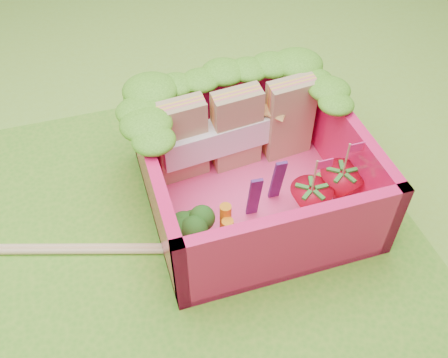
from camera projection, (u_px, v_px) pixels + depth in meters
ground at (199, 224)px, 3.18m from camera, size 14.00×14.00×0.00m
placemat at (199, 222)px, 3.17m from camera, size 2.60×2.60×0.03m
bento_floor at (252, 196)px, 3.27m from camera, size 1.30×1.30×0.05m
bento_box at (253, 170)px, 3.09m from camera, size 1.30×1.30×0.55m
lettuce_ruffle at (231, 84)px, 3.15m from camera, size 1.43×0.77×0.11m
sandwich_stack at (237, 129)px, 3.27m from camera, size 1.08×0.28×0.57m
broccoli at (188, 226)px, 2.84m from camera, size 0.33×0.33×0.25m
carrot_sticks at (226, 227)px, 2.90m from camera, size 0.08×0.13×0.28m
purple_wedges at (266, 188)px, 3.03m from camera, size 0.26×0.11×0.38m
strawberry_left at (309, 204)px, 3.02m from camera, size 0.26×0.26×0.50m
strawberry_right at (339, 188)px, 3.09m from camera, size 0.27×0.27×0.51m
snap_peas at (313, 202)px, 3.17m from camera, size 0.60×0.58×0.05m
chopsticks at (21, 249)px, 2.98m from camera, size 2.27×0.73×0.04m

